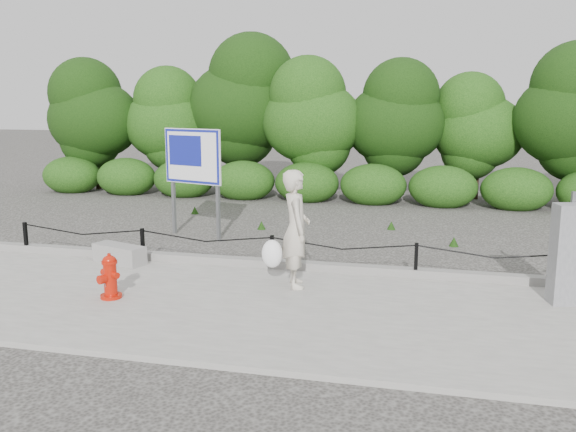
% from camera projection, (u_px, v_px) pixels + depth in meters
% --- Properties ---
extents(ground, '(90.00, 90.00, 0.00)m').
position_uv_depth(ground, '(272.00, 273.00, 10.85)').
color(ground, '#2D2B28').
rests_on(ground, ground).
extents(sidewalk, '(14.00, 4.00, 0.08)m').
position_uv_depth(sidewalk, '(237.00, 307.00, 8.93)').
color(sidewalk, gray).
rests_on(sidewalk, ground).
extents(curb, '(14.00, 0.22, 0.14)m').
position_uv_depth(curb, '(273.00, 264.00, 10.87)').
color(curb, slate).
rests_on(curb, sidewalk).
extents(chain_barrier, '(10.06, 0.06, 0.60)m').
position_uv_depth(chain_barrier, '(272.00, 248.00, 10.76)').
color(chain_barrier, black).
rests_on(chain_barrier, sidewalk).
extents(treeline, '(20.41, 3.86, 5.04)m').
position_uv_depth(treeline, '(343.00, 113.00, 18.93)').
color(treeline, black).
rests_on(treeline, ground).
extents(fire_hydrant, '(0.43, 0.43, 0.69)m').
position_uv_depth(fire_hydrant, '(110.00, 277.00, 9.15)').
color(fire_hydrant, '#B31506').
rests_on(fire_hydrant, sidewalk).
extents(pedestrian, '(0.85, 0.80, 1.88)m').
position_uv_depth(pedestrian, '(294.00, 230.00, 9.63)').
color(pedestrian, beige).
rests_on(pedestrian, sidewalk).
extents(concrete_block, '(1.11, 0.68, 0.34)m').
position_uv_depth(concrete_block, '(119.00, 254.00, 11.16)').
color(concrete_block, gray).
rests_on(concrete_block, sidewalk).
extents(utility_cabinet, '(0.62, 0.46, 1.64)m').
position_uv_depth(utility_cabinet, '(572.00, 254.00, 8.83)').
color(utility_cabinet, gray).
rests_on(utility_cabinet, sidewalk).
extents(advertising_sign, '(1.45, 0.53, 2.41)m').
position_uv_depth(advertising_sign, '(193.00, 161.00, 13.37)').
color(advertising_sign, slate).
rests_on(advertising_sign, ground).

